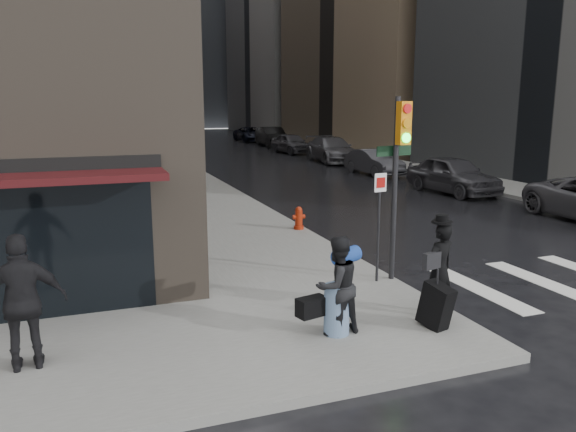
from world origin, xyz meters
The scene contains 16 objects.
ground centered at (0.00, 0.00, 0.00)m, with size 140.00×140.00×0.00m, color black.
sidewalk_left centered at (0.00, 27.00, 0.07)m, with size 4.00×50.00×0.15m, color slate.
sidewalk_right centered at (13.50, 27.00, 0.07)m, with size 3.00×50.00×0.15m, color slate.
bldg_right_far centered at (26.00, 58.00, 12.50)m, with size 22.00×20.00×25.00m, color slate.
bldg_distant centered at (6.00, 78.00, 16.00)m, with size 40.00×12.00×32.00m, color slate.
man_overcoat centered at (1.52, -0.29, 0.91)m, with size 0.94×1.11×1.83m.
man_jeans centered at (-0.43, -0.32, 0.96)m, with size 1.19×0.79×1.62m.
man_greycoat centered at (-5.00, 0.09, 1.12)m, with size 1.17×0.55×1.95m.
traffic_light centered at (1.88, 1.81, 2.60)m, with size 0.94×0.48×3.79m.
fire_hydrant centered at (1.75, 6.95, 0.45)m, with size 0.37×0.29×0.67m.
parked_car_1 centered at (10.59, 11.69, 0.79)m, with size 1.87×4.65×1.58m, color #414045.
parked_car_2 centered at (10.41, 18.24, 0.67)m, with size 1.42×4.06×1.34m, color #3C3C41.
parked_car_3 centered at (10.95, 24.78, 0.80)m, with size 2.23×5.50×1.59m, color #505056.
parked_car_4 centered at (10.62, 31.33, 0.75)m, with size 1.77×4.39×1.49m, color #444349.
parked_car_5 centered at (11.28, 37.88, 0.83)m, with size 1.76×5.05×1.66m, color black.
parked_car_6 centered at (11.30, 44.42, 0.69)m, with size 2.30×4.98×1.38m, color black.
Camera 1 is at (-4.09, -8.07, 3.85)m, focal length 35.00 mm.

